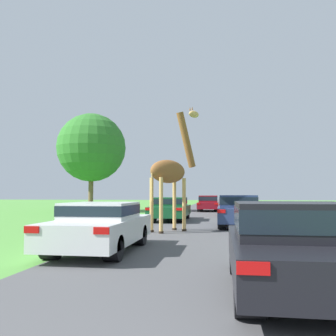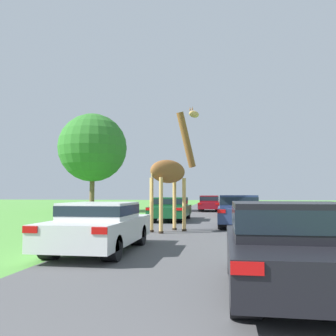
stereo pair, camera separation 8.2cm
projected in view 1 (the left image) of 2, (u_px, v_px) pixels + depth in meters
road at (217, 211)px, 29.92m from camera, size 6.85×120.00×0.00m
giraffe_near_road at (171, 170)px, 14.26m from camera, size 2.04×2.32×5.23m
car_lead_maroon at (293, 244)px, 5.42m from camera, size 1.86×3.98×1.37m
car_queue_right at (238, 210)px, 16.01m from camera, size 1.80×3.95×1.43m
car_queue_left at (208, 203)px, 30.30m from camera, size 1.71×4.26×1.32m
car_far_ahead at (232, 205)px, 24.25m from camera, size 1.70×4.29×1.37m
car_verge_right at (101, 225)px, 9.26m from camera, size 1.83×4.20×1.27m
car_rear_follower at (170, 208)px, 19.97m from camera, size 1.86×4.82×1.28m
tree_centre_back at (91, 148)px, 29.84m from camera, size 5.72×5.72×8.21m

